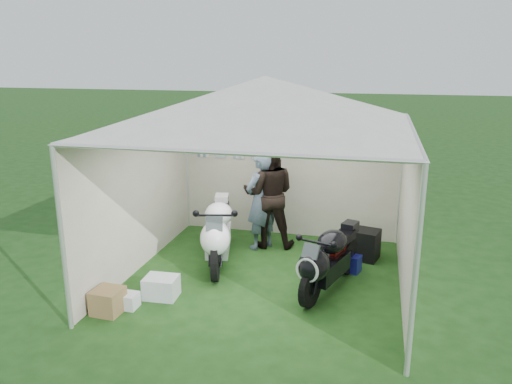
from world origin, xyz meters
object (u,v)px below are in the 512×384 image
at_px(crate_1, 108,301).
at_px(crate_2, 127,300).
at_px(crate_0, 161,287).
at_px(person_blue_jacket, 261,201).
at_px(canopy_tent, 266,107).
at_px(person_dark_jacket, 269,194).
at_px(motorcycle_black, 328,259).
at_px(equipment_box, 363,244).
at_px(paddock_stand, 349,263).
at_px(motorcycle_white, 218,231).

xyz_separation_m(crate_1, crate_2, (0.18, 0.18, -0.06)).
xyz_separation_m(crate_0, crate_1, (-0.50, -0.57, 0.01)).
bearing_deg(crate_2, person_blue_jacket, 64.09).
bearing_deg(canopy_tent, person_dark_jacket, 99.67).
xyz_separation_m(person_blue_jacket, crate_0, (-0.92, -2.16, -0.71)).
bearing_deg(canopy_tent, motorcycle_black, -15.37).
relative_size(person_dark_jacket, equipment_box, 3.79).
relative_size(canopy_tent, motorcycle_black, 3.21).
height_order(paddock_stand, person_dark_jacket, person_dark_jacket).
xyz_separation_m(person_dark_jacket, equipment_box, (1.64, -0.20, -0.70)).
bearing_deg(equipment_box, canopy_tent, -142.54).
bearing_deg(crate_0, person_blue_jacket, 66.96).
relative_size(equipment_box, crate_1, 1.37).
xyz_separation_m(person_blue_jacket, crate_1, (-1.42, -2.72, -0.69)).
relative_size(motorcycle_white, equipment_box, 4.03).
distance_m(motorcycle_black, crate_1, 3.03).
height_order(paddock_stand, crate_1, crate_1).
bearing_deg(crate_1, person_blue_jacket, 62.54).
distance_m(canopy_tent, paddock_stand, 2.78).
relative_size(motorcycle_black, crate_1, 4.81).
bearing_deg(equipment_box, crate_2, -140.35).
xyz_separation_m(canopy_tent, paddock_stand, (1.23, 0.52, -2.44)).
bearing_deg(crate_1, crate_0, 48.69).
relative_size(person_blue_jacket, crate_1, 4.67).
height_order(motorcycle_white, crate_0, motorcycle_white).
height_order(canopy_tent, person_blue_jacket, canopy_tent).
distance_m(person_dark_jacket, crate_2, 3.12).
bearing_deg(crate_2, crate_0, 50.53).
bearing_deg(motorcycle_black, canopy_tent, -176.95).
bearing_deg(motorcycle_black, motorcycle_white, -178.80).
bearing_deg(equipment_box, person_dark_jacket, 172.90).
relative_size(canopy_tent, crate_2, 20.37).
distance_m(person_dark_jacket, crate_0, 2.64).
height_order(canopy_tent, motorcycle_black, canopy_tent).
xyz_separation_m(paddock_stand, crate_1, (-2.98, -2.09, 0.03)).
xyz_separation_m(equipment_box, crate_0, (-2.67, -2.09, -0.10)).
bearing_deg(person_dark_jacket, crate_0, 56.69).
bearing_deg(person_dark_jacket, motorcycle_white, 49.55).
height_order(motorcycle_black, crate_1, motorcycle_black).
height_order(motorcycle_black, crate_0, motorcycle_black).
height_order(person_dark_jacket, crate_2, person_dark_jacket).
height_order(motorcycle_black, equipment_box, motorcycle_black).
relative_size(crate_0, crate_2, 1.63).
bearing_deg(person_dark_jacket, canopy_tent, 90.50).
bearing_deg(motorcycle_black, paddock_stand, 90.00).
distance_m(equipment_box, crate_2, 3.89).
bearing_deg(crate_1, equipment_box, 39.98).
bearing_deg(crate_0, person_dark_jacket, 65.86).
relative_size(motorcycle_white, crate_1, 5.51).
relative_size(person_blue_jacket, crate_0, 3.79).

